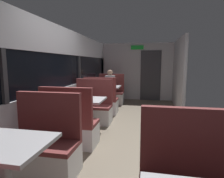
% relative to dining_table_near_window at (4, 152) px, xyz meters
% --- Properties ---
extents(ground_plane, '(3.30, 9.20, 0.02)m').
position_rel_dining_table_near_window_xyz_m(ground_plane, '(0.89, 2.09, -0.65)').
color(ground_plane, '#665B4C').
extents(carriage_window_panel_left, '(0.09, 8.48, 2.30)m').
position_rel_dining_table_near_window_xyz_m(carriage_window_panel_left, '(-0.56, 2.09, 0.47)').
color(carriage_window_panel_left, '#B2B2B7').
rests_on(carriage_window_panel_left, ground_plane).
extents(carriage_end_bulkhead, '(2.90, 0.11, 2.30)m').
position_rel_dining_table_near_window_xyz_m(carriage_end_bulkhead, '(0.95, 6.28, 0.50)').
color(carriage_end_bulkhead, '#B2B2B7').
rests_on(carriage_end_bulkhead, ground_plane).
extents(carriage_aisle_panel_right, '(0.08, 2.40, 2.30)m').
position_rel_dining_table_near_window_xyz_m(carriage_aisle_panel_right, '(2.34, 5.09, 0.51)').
color(carriage_aisle_panel_right, '#B2B2B7').
rests_on(carriage_aisle_panel_right, ground_plane).
extents(dining_table_near_window, '(0.90, 0.70, 0.74)m').
position_rel_dining_table_near_window_xyz_m(dining_table_near_window, '(0.00, 0.00, 0.00)').
color(dining_table_near_window, '#9E9EA3').
rests_on(dining_table_near_window, ground_plane).
extents(bench_near_window_facing_entry, '(0.95, 0.50, 1.10)m').
position_rel_dining_table_near_window_xyz_m(bench_near_window_facing_entry, '(0.00, 0.70, -0.31)').
color(bench_near_window_facing_entry, silver).
rests_on(bench_near_window_facing_entry, ground_plane).
extents(dining_table_mid_window, '(0.90, 0.70, 0.74)m').
position_rel_dining_table_near_window_xyz_m(dining_table_mid_window, '(0.00, 2.28, 0.00)').
color(dining_table_mid_window, '#9E9EA3').
rests_on(dining_table_mid_window, ground_plane).
extents(bench_mid_window_facing_end, '(0.95, 0.50, 1.10)m').
position_rel_dining_table_near_window_xyz_m(bench_mid_window_facing_end, '(0.00, 1.59, -0.31)').
color(bench_mid_window_facing_end, silver).
rests_on(bench_mid_window_facing_end, ground_plane).
extents(bench_mid_window_facing_entry, '(0.95, 0.50, 1.10)m').
position_rel_dining_table_near_window_xyz_m(bench_mid_window_facing_entry, '(0.00, 2.98, -0.31)').
color(bench_mid_window_facing_entry, silver).
rests_on(bench_mid_window_facing_entry, ground_plane).
extents(dining_table_far_window, '(0.90, 0.70, 0.74)m').
position_rel_dining_table_near_window_xyz_m(dining_table_far_window, '(0.00, 4.57, 0.00)').
color(dining_table_far_window, '#9E9EA3').
rests_on(dining_table_far_window, ground_plane).
extents(bench_far_window_facing_end, '(0.95, 0.50, 1.10)m').
position_rel_dining_table_near_window_xyz_m(bench_far_window_facing_end, '(0.00, 3.87, -0.31)').
color(bench_far_window_facing_end, silver).
rests_on(bench_far_window_facing_end, ground_plane).
extents(bench_far_window_facing_entry, '(0.95, 0.50, 1.10)m').
position_rel_dining_table_near_window_xyz_m(bench_far_window_facing_entry, '(0.00, 5.27, -0.31)').
color(bench_far_window_facing_entry, silver).
rests_on(bench_far_window_facing_entry, ground_plane).
extents(seated_passenger, '(0.47, 0.55, 1.26)m').
position_rel_dining_table_near_window_xyz_m(seated_passenger, '(0.00, 5.20, -0.10)').
color(seated_passenger, '#26262D').
rests_on(seated_passenger, ground_plane).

